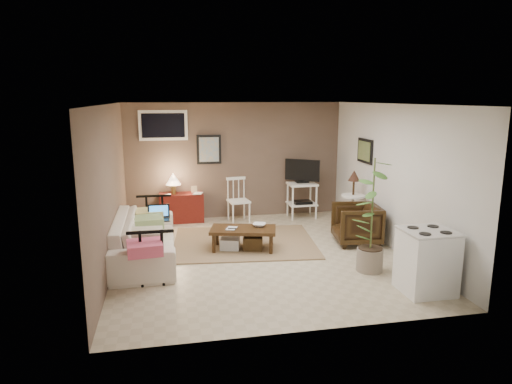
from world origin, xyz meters
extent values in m
plane|color=#C1B293|center=(0.00, 0.00, 0.00)|extent=(5.00, 5.00, 0.00)
cube|color=black|center=(-0.55, 2.48, 1.45)|extent=(0.50, 0.03, 0.60)
cube|color=black|center=(2.23, 1.05, 1.52)|extent=(0.03, 0.60, 0.45)
cube|color=white|center=(-1.45, 2.48, 1.95)|extent=(0.96, 0.03, 0.60)
cube|color=#896E4F|center=(-0.14, 0.66, 0.01)|extent=(2.61, 2.17, 0.02)
cube|color=#3E2410|center=(-0.22, 0.28, 0.36)|extent=(1.17, 0.80, 0.05)
cylinder|color=#3E2410|center=(-0.72, 0.19, 0.17)|extent=(0.06, 0.06, 0.34)
cylinder|color=#3E2410|center=(0.18, -0.03, 0.17)|extent=(0.06, 0.06, 0.34)
cylinder|color=#3E2410|center=(-0.62, 0.59, 0.17)|extent=(0.06, 0.06, 0.34)
cylinder|color=#3E2410|center=(0.28, 0.36, 0.17)|extent=(0.06, 0.06, 0.34)
cube|color=black|center=(-0.41, 0.24, 0.40)|extent=(0.14, 0.08, 0.02)
cube|color=#4D391B|center=(-0.06, 0.24, 0.12)|extent=(0.37, 0.34, 0.23)
cube|color=silver|center=(-0.43, 0.33, 0.11)|extent=(0.37, 0.34, 0.20)
imported|color=silver|center=(-1.80, 0.21, 0.46)|extent=(0.68, 2.33, 0.91)
cube|color=black|center=(-1.58, 0.54, 0.53)|extent=(0.36, 0.25, 0.02)
cube|color=black|center=(-1.58, 0.67, 0.65)|extent=(0.36, 0.02, 0.22)
cube|color=#3691F6|center=(-1.58, 0.66, 0.65)|extent=(0.30, 0.00, 0.18)
cube|color=maroon|center=(-1.15, 2.30, 0.29)|extent=(0.88, 0.39, 0.59)
cylinder|color=#AB8642|center=(-1.30, 2.26, 0.68)|extent=(0.10, 0.10, 0.20)
cone|color=beige|center=(-1.30, 2.26, 0.90)|extent=(0.29, 0.29, 0.23)
cube|color=tan|center=(-0.89, 2.32, 0.65)|extent=(0.12, 0.02, 0.15)
cube|color=white|center=(0.00, 2.09, 0.42)|extent=(0.46, 0.46, 0.04)
cylinder|color=white|center=(-0.15, 1.89, 0.20)|extent=(0.03, 0.03, 0.40)
cylinder|color=white|center=(0.19, 1.94, 0.20)|extent=(0.03, 0.03, 0.40)
cylinder|color=white|center=(-0.20, 2.23, 0.20)|extent=(0.03, 0.03, 0.40)
cylinder|color=white|center=(0.14, 2.28, 0.20)|extent=(0.03, 0.03, 0.40)
cube|color=white|center=(-0.03, 2.27, 0.87)|extent=(0.41, 0.10, 0.06)
cube|color=white|center=(1.35, 2.14, 0.72)|extent=(0.58, 0.48, 0.04)
cube|color=white|center=(1.35, 2.14, 0.30)|extent=(0.58, 0.48, 0.03)
cylinder|color=white|center=(1.10, 1.94, 0.37)|extent=(0.04, 0.04, 0.74)
cylinder|color=white|center=(1.61, 1.94, 0.37)|extent=(0.04, 0.04, 0.74)
cylinder|color=white|center=(1.10, 2.34, 0.37)|extent=(0.04, 0.04, 0.74)
cylinder|color=white|center=(1.61, 2.34, 0.37)|extent=(0.04, 0.04, 0.74)
cube|color=black|center=(1.35, 2.14, 0.77)|extent=(0.26, 0.15, 0.03)
cube|color=black|center=(1.35, 2.14, 1.02)|extent=(0.64, 0.46, 0.44)
cube|color=#F0A45D|center=(1.35, 2.14, 1.02)|extent=(0.53, 0.37, 0.36)
cube|color=black|center=(1.35, 2.09, 0.32)|extent=(0.37, 0.26, 0.11)
cylinder|color=white|center=(1.98, 0.94, 0.02)|extent=(0.31, 0.31, 0.03)
cylinder|color=white|center=(1.98, 0.94, 0.35)|extent=(0.06, 0.06, 0.66)
cylinder|color=white|center=(1.98, 0.94, 0.69)|extent=(0.44, 0.44, 0.03)
cylinder|color=black|center=(1.98, 0.94, 0.86)|extent=(0.04, 0.04, 0.29)
cone|color=#3A2217|center=(1.98, 0.94, 1.08)|extent=(0.22, 0.22, 0.20)
imported|color=black|center=(1.77, 0.27, 0.38)|extent=(0.79, 0.83, 0.76)
cylinder|color=gray|center=(1.45, -0.98, 0.17)|extent=(0.38, 0.38, 0.34)
cylinder|color=#4C602D|center=(1.45, -0.98, 1.01)|extent=(0.03, 0.03, 1.32)
cube|color=white|center=(1.84, -1.80, 0.40)|extent=(0.63, 0.58, 0.81)
cube|color=silver|center=(1.84, -1.80, 0.82)|extent=(0.65, 0.60, 0.03)
cylinder|color=black|center=(1.70, -1.95, 0.84)|extent=(0.14, 0.14, 0.01)
cylinder|color=black|center=(1.98, -1.95, 0.84)|extent=(0.14, 0.14, 0.01)
cylinder|color=black|center=(1.70, -1.66, 0.84)|extent=(0.14, 0.14, 0.01)
cylinder|color=black|center=(1.98, -1.66, 0.84)|extent=(0.14, 0.14, 0.01)
imported|color=#3E2410|center=(0.07, 0.33, 0.49)|extent=(0.22, 0.13, 0.22)
imported|color=#3E2410|center=(-0.48, 0.30, 0.49)|extent=(0.15, 0.08, 0.21)
imported|color=#3E2410|center=(-0.90, 2.21, 0.70)|extent=(0.17, 0.07, 0.23)
camera|label=1|loc=(-1.42, -6.86, 2.50)|focal=32.00mm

